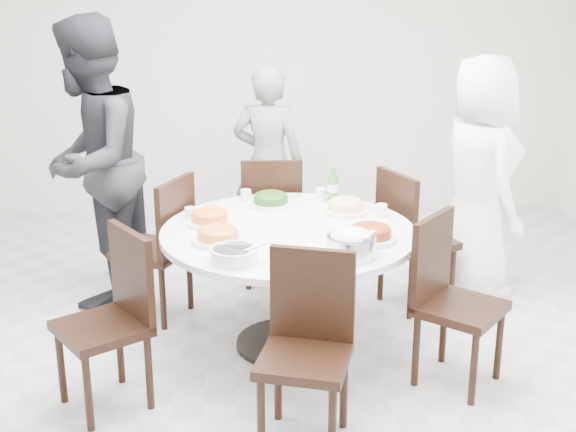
{
  "coord_description": "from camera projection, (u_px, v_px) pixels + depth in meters",
  "views": [
    {
      "loc": [
        0.08,
        -4.1,
        2.32
      ],
      "look_at": [
        0.33,
        0.36,
        0.82
      ],
      "focal_mm": 50.0,
      "sensor_mm": 36.0,
      "label": 1
    }
  ],
  "objects": [
    {
      "name": "chair_sw",
      "position": [
        101.0,
        324.0,
        4.13
      ],
      "size": [
        0.58,
        0.58,
        0.95
      ],
      "primitive_type": "cube",
      "rotation": [
        0.0,
        0.0,
        5.31
      ],
      "color": "black",
      "rests_on": "floor"
    },
    {
      "name": "dish_orange",
      "position": [
        210.0,
        218.0,
        4.77
      ],
      "size": [
        0.28,
        0.28,
        0.08
      ],
      "primitive_type": "cylinder",
      "color": "white",
      "rests_on": "dining_table"
    },
    {
      "name": "beverage_bottle",
      "position": [
        333.0,
        185.0,
        5.15
      ],
      "size": [
        0.07,
        0.07,
        0.24
      ],
      "primitive_type": "cylinder",
      "color": "#337D32",
      "rests_on": "dining_table"
    },
    {
      "name": "dish_greens",
      "position": [
        271.0,
        201.0,
        5.11
      ],
      "size": [
        0.28,
        0.28,
        0.07
      ],
      "primitive_type": "cylinder",
      "color": "white",
      "rests_on": "dining_table"
    },
    {
      "name": "tea_cups",
      "position": [
        280.0,
        192.0,
        5.27
      ],
      "size": [
        0.07,
        0.07,
        0.08
      ],
      "primitive_type": "cylinder",
      "color": "white",
      "rests_on": "dining_table"
    },
    {
      "name": "chair_n",
      "position": [
        271.0,
        218.0,
        5.75
      ],
      "size": [
        0.43,
        0.43,
        0.95
      ],
      "primitive_type": "cube",
      "rotation": [
        0.0,
        0.0,
        3.12
      ],
      "color": "black",
      "rests_on": "floor"
    },
    {
      "name": "diner_left",
      "position": [
        91.0,
        162.0,
        5.32
      ],
      "size": [
        0.89,
        1.06,
        1.93
      ],
      "primitive_type": "imported",
      "rotation": [
        0.0,
        0.0,
        4.53
      ],
      "color": "black",
      "rests_on": "floor"
    },
    {
      "name": "wall_back",
      "position": [
        234.0,
        58.0,
        7.01
      ],
      "size": [
        6.0,
        0.01,
        2.8
      ],
      "primitive_type": "cube",
      "color": "silver",
      "rests_on": "ground"
    },
    {
      "name": "dish_pale",
      "position": [
        346.0,
        207.0,
        4.98
      ],
      "size": [
        0.28,
        0.28,
        0.08
      ],
      "primitive_type": "cylinder",
      "color": "white",
      "rests_on": "dining_table"
    },
    {
      "name": "chair_nw",
      "position": [
        152.0,
        247.0,
        5.19
      ],
      "size": [
        0.56,
        0.56,
        0.95
      ],
      "primitive_type": "cube",
      "rotation": [
        0.0,
        0.0,
        4.25
      ],
      "color": "black",
      "rests_on": "floor"
    },
    {
      "name": "dining_table",
      "position": [
        288.0,
        289.0,
        4.8
      ],
      "size": [
        1.5,
        1.5,
        0.75
      ],
      "primitive_type": "cylinder",
      "color": "white",
      "rests_on": "floor"
    },
    {
      "name": "dish_redbrown",
      "position": [
        370.0,
        234.0,
        4.51
      ],
      "size": [
        0.3,
        0.3,
        0.08
      ],
      "primitive_type": "cylinder",
      "color": "white",
      "rests_on": "dining_table"
    },
    {
      "name": "diner_middle",
      "position": [
        268.0,
        163.0,
        6.14
      ],
      "size": [
        0.62,
        0.48,
        1.5
      ],
      "primitive_type": "imported",
      "rotation": [
        0.0,
        0.0,
        2.9
      ],
      "color": "black",
      "rests_on": "floor"
    },
    {
      "name": "chair_ne",
      "position": [
        418.0,
        238.0,
        5.35
      ],
      "size": [
        0.56,
        0.56,
        0.95
      ],
      "primitive_type": "cube",
      "rotation": [
        0.0,
        0.0,
        2.01
      ],
      "color": "black",
      "rests_on": "floor"
    },
    {
      "name": "chopsticks",
      "position": [
        285.0,
        198.0,
        5.27
      ],
      "size": [
        0.24,
        0.04,
        0.01
      ],
      "primitive_type": null,
      "color": "tan",
      "rests_on": "dining_table"
    },
    {
      "name": "diner_right",
      "position": [
        479.0,
        178.0,
        5.45
      ],
      "size": [
        0.69,
        0.91,
        1.67
      ],
      "primitive_type": "imported",
      "rotation": [
        0.0,
        0.0,
        1.79
      ],
      "color": "white",
      "rests_on": "floor"
    },
    {
      "name": "dish_tofu",
      "position": [
        218.0,
        236.0,
        4.48
      ],
      "size": [
        0.3,
        0.3,
        0.08
      ],
      "primitive_type": "cylinder",
      "color": "white",
      "rests_on": "dining_table"
    },
    {
      "name": "chair_s",
      "position": [
        304.0,
        355.0,
        3.81
      ],
      "size": [
        0.52,
        0.52,
        0.95
      ],
      "primitive_type": "cube",
      "rotation": [
        0.0,
        0.0,
        6.0
      ],
      "color": "black",
      "rests_on": "floor"
    },
    {
      "name": "floor",
      "position": [
        235.0,
        372.0,
        4.61
      ],
      "size": [
        6.0,
        6.0,
        0.01
      ],
      "primitive_type": "cube",
      "color": "silver",
      "rests_on": "ground"
    },
    {
      "name": "rice_bowl",
      "position": [
        351.0,
        246.0,
        4.27
      ],
      "size": [
        0.27,
        0.27,
        0.11
      ],
      "primitive_type": "cylinder",
      "color": "silver",
      "rests_on": "dining_table"
    },
    {
      "name": "soup_bowl",
      "position": [
        234.0,
        255.0,
        4.2
      ],
      "size": [
        0.25,
        0.25,
        0.08
      ],
      "primitive_type": "cylinder",
      "color": "white",
      "rests_on": "dining_table"
    },
    {
      "name": "chair_se",
      "position": [
        461.0,
        304.0,
        4.36
      ],
      "size": [
        0.59,
        0.59,
        0.95
      ],
      "primitive_type": "cube",
      "rotation": [
        0.0,
        0.0,
        7.16
      ],
      "color": "black",
      "rests_on": "floor"
    }
  ]
}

